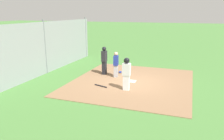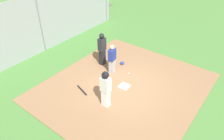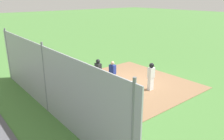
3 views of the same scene
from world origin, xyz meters
name	(u,v)px [view 3 (image 3 of 3)]	position (x,y,z in m)	size (l,w,h in m)	color
ground_plane	(132,83)	(0.00, 0.00, 0.00)	(140.00, 140.00, 0.00)	#477A38
dirt_infield	(132,83)	(0.00, 0.00, 0.01)	(7.20, 6.40, 0.03)	#896647
home_plate	(132,83)	(0.00, 0.00, 0.04)	(0.44, 0.44, 0.02)	white
catcher	(112,73)	(-0.56, -1.13, 0.80)	(0.42, 0.32, 1.50)	#9E9EA3
umpire	(98,72)	(-0.86, -1.98, 0.93)	(0.38, 0.26, 1.72)	black
runner	(151,75)	(1.44, 0.09, 0.95)	(0.28, 0.38, 1.63)	silver
baseball_bat	(132,95)	(1.38, -1.31, 0.06)	(0.06, 0.06, 0.79)	black
catcher_mask	(103,80)	(-1.46, -1.14, 0.09)	(0.24, 0.20, 0.12)	navy
baseball	(118,80)	(-0.93, -0.36, 0.07)	(0.07, 0.07, 0.07)	white
backstop_fence	(45,80)	(0.00, -5.58, 1.60)	(12.00, 0.10, 3.35)	#93999E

